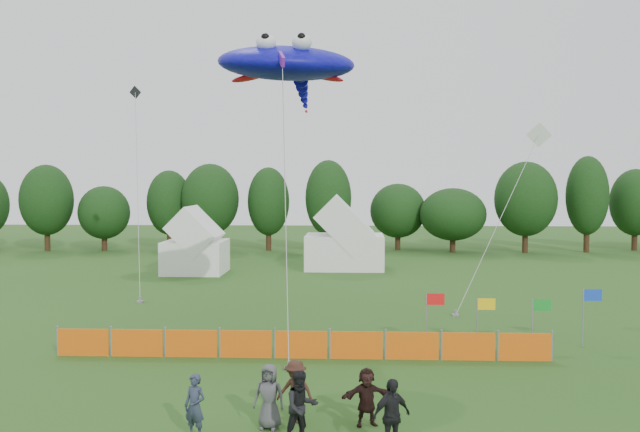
{
  "coord_description": "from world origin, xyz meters",
  "views": [
    {
      "loc": [
        1.12,
        -18.59,
        6.49
      ],
      "look_at": [
        0.0,
        6.0,
        5.2
      ],
      "focal_mm": 40.0,
      "sensor_mm": 36.0,
      "label": 1
    }
  ],
  "objects_px": {
    "tent_left": "(195,246)",
    "spectator_a": "(195,406)",
    "spectator_c": "(295,391)",
    "stingray_kite": "(289,66)",
    "tent_right": "(345,241)",
    "barrier_fence": "(301,345)",
    "spectator_b": "(301,407)",
    "spectator_f": "(367,397)",
    "spectator_d": "(391,416)",
    "spectator_e": "(269,396)"
  },
  "relations": [
    {
      "from": "spectator_b",
      "to": "spectator_e",
      "type": "xyz_separation_m",
      "value": [
        -0.91,
        1.01,
        -0.06
      ]
    },
    {
      "from": "spectator_f",
      "to": "spectator_c",
      "type": "bearing_deg",
      "value": 161.12
    },
    {
      "from": "tent_right",
      "to": "spectator_b",
      "type": "distance_m",
      "value": 34.11
    },
    {
      "from": "tent_left",
      "to": "tent_right",
      "type": "bearing_deg",
      "value": 15.87
    },
    {
      "from": "barrier_fence",
      "to": "spectator_b",
      "type": "bearing_deg",
      "value": -85.78
    },
    {
      "from": "spectator_d",
      "to": "stingray_kite",
      "type": "bearing_deg",
      "value": 73.37
    },
    {
      "from": "tent_right",
      "to": "spectator_b",
      "type": "xyz_separation_m",
      "value": [
        -0.68,
        -34.09,
        -1.12
      ]
    },
    {
      "from": "spectator_b",
      "to": "spectator_c",
      "type": "xyz_separation_m",
      "value": [
        -0.27,
        1.53,
        -0.07
      ]
    },
    {
      "from": "tent_left",
      "to": "spectator_c",
      "type": "bearing_deg",
      "value": -72.64
    },
    {
      "from": "tent_left",
      "to": "stingray_kite",
      "type": "height_order",
      "value": "stingray_kite"
    },
    {
      "from": "spectator_d",
      "to": "tent_left",
      "type": "bearing_deg",
      "value": 77.58
    },
    {
      "from": "spectator_c",
      "to": "spectator_e",
      "type": "height_order",
      "value": "spectator_e"
    },
    {
      "from": "barrier_fence",
      "to": "spectator_f",
      "type": "xyz_separation_m",
      "value": [
        2.24,
        -6.91,
        0.26
      ]
    },
    {
      "from": "spectator_f",
      "to": "stingray_kite",
      "type": "height_order",
      "value": "stingray_kite"
    },
    {
      "from": "spectator_d",
      "to": "spectator_f",
      "type": "xyz_separation_m",
      "value": [
        -0.54,
        1.86,
        -0.13
      ]
    },
    {
      "from": "barrier_fence",
      "to": "spectator_c",
      "type": "height_order",
      "value": "spectator_c"
    },
    {
      "from": "tent_left",
      "to": "tent_right",
      "type": "xyz_separation_m",
      "value": [
        10.22,
        2.91,
        0.17
      ]
    },
    {
      "from": "spectator_b",
      "to": "stingray_kite",
      "type": "height_order",
      "value": "stingray_kite"
    },
    {
      "from": "barrier_fence",
      "to": "stingray_kite",
      "type": "xyz_separation_m",
      "value": [
        -0.73,
        3.4,
        10.53
      ]
    },
    {
      "from": "spectator_b",
      "to": "spectator_d",
      "type": "xyz_separation_m",
      "value": [
        2.17,
        -0.52,
        -0.01
      ]
    },
    {
      "from": "spectator_b",
      "to": "spectator_f",
      "type": "distance_m",
      "value": 2.11
    },
    {
      "from": "spectator_a",
      "to": "spectator_c",
      "type": "relative_size",
      "value": 0.98
    },
    {
      "from": "tent_right",
      "to": "spectator_f",
      "type": "xyz_separation_m",
      "value": [
        0.94,
        -32.75,
        -1.26
      ]
    },
    {
      "from": "tent_left",
      "to": "stingray_kite",
      "type": "distance_m",
      "value": 23.08
    },
    {
      "from": "spectator_d",
      "to": "spectator_f",
      "type": "height_order",
      "value": "spectator_d"
    },
    {
      "from": "barrier_fence",
      "to": "spectator_d",
      "type": "relative_size",
      "value": 10.04
    },
    {
      "from": "tent_left",
      "to": "barrier_fence",
      "type": "distance_m",
      "value": 24.64
    },
    {
      "from": "spectator_a",
      "to": "spectator_b",
      "type": "distance_m",
      "value": 2.68
    },
    {
      "from": "spectator_c",
      "to": "spectator_f",
      "type": "distance_m",
      "value": 1.9
    },
    {
      "from": "tent_left",
      "to": "spectator_a",
      "type": "distance_m",
      "value": 31.75
    },
    {
      "from": "spectator_a",
      "to": "spectator_b",
      "type": "relative_size",
      "value": 0.9
    },
    {
      "from": "spectator_a",
      "to": "spectator_c",
      "type": "height_order",
      "value": "spectator_c"
    },
    {
      "from": "stingray_kite",
      "to": "tent_left",
      "type": "bearing_deg",
      "value": 112.78
    },
    {
      "from": "tent_right",
      "to": "spectator_a",
      "type": "distance_m",
      "value": 34.08
    },
    {
      "from": "spectator_b",
      "to": "tent_right",
      "type": "bearing_deg",
      "value": 62.96
    },
    {
      "from": "spectator_a",
      "to": "barrier_fence",
      "type": "bearing_deg",
      "value": 100.13
    },
    {
      "from": "tent_right",
      "to": "barrier_fence",
      "type": "distance_m",
      "value": 25.91
    },
    {
      "from": "stingray_kite",
      "to": "spectator_e",
      "type": "bearing_deg",
      "value": -87.7
    },
    {
      "from": "spectator_f",
      "to": "spectator_e",
      "type": "bearing_deg",
      "value": 174.16
    },
    {
      "from": "barrier_fence",
      "to": "spectator_f",
      "type": "relative_size",
      "value": 11.72
    },
    {
      "from": "tent_left",
      "to": "spectator_f",
      "type": "distance_m",
      "value": 31.88
    },
    {
      "from": "tent_right",
      "to": "spectator_a",
      "type": "height_order",
      "value": "tent_right"
    },
    {
      "from": "barrier_fence",
      "to": "spectator_b",
      "type": "relative_size",
      "value": 9.93
    },
    {
      "from": "tent_right",
      "to": "stingray_kite",
      "type": "xyz_separation_m",
      "value": [
        -2.02,
        -22.43,
        9.0
      ]
    },
    {
      "from": "tent_left",
      "to": "spectator_d",
      "type": "xyz_separation_m",
      "value": [
        11.71,
        -31.7,
        -0.96
      ]
    },
    {
      "from": "spectator_d",
      "to": "spectator_e",
      "type": "relative_size",
      "value": 1.06
    },
    {
      "from": "tent_left",
      "to": "spectator_d",
      "type": "bearing_deg",
      "value": -69.73
    },
    {
      "from": "barrier_fence",
      "to": "stingray_kite",
      "type": "bearing_deg",
      "value": 102.04
    },
    {
      "from": "barrier_fence",
      "to": "spectator_c",
      "type": "relative_size",
      "value": 10.73
    },
    {
      "from": "spectator_c",
      "to": "spectator_f",
      "type": "relative_size",
      "value": 1.09
    }
  ]
}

